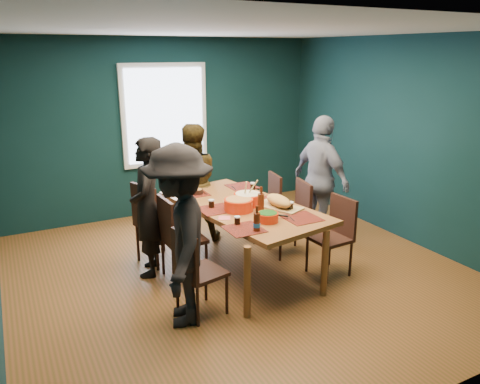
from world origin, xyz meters
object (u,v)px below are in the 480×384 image
object	(u,v)px
chair_right_mid	(296,212)
cutting_board	(279,202)
dining_table	(243,211)
chair_left_near	(194,267)
person_near_left	(179,237)
bowl_dumpling	(248,198)
chair_left_far	(152,218)
bowl_herbs	(268,217)
person_right	(321,180)
chair_right_near	(336,230)
chair_left_mid	(176,232)
chair_right_far	(268,201)
person_far_left	(147,207)
person_back	(191,183)
bowl_salad	(239,204)

from	to	relation	value
chair_right_mid	cutting_board	bearing A→B (deg)	-132.75
dining_table	chair_left_near	bearing A→B (deg)	-151.54
person_near_left	bowl_dumpling	bearing A→B (deg)	143.12
chair_left_far	bowl_herbs	distance (m)	1.52
chair_left_near	person_right	distance (m)	2.47
person_near_left	bowl_dumpling	distance (m)	1.30
chair_right_near	person_near_left	size ratio (longest dim) A/B	0.53
chair_left_mid	bowl_herbs	world-z (taller)	chair_left_mid
person_right	chair_right_far	bearing A→B (deg)	49.46
dining_table	bowl_dumpling	bearing A→B (deg)	-15.97
chair_left_far	person_far_left	xyz separation A→B (m)	(-0.12, -0.22, 0.21)
dining_table	chair_right_near	bearing A→B (deg)	-42.36
person_back	person_right	distance (m)	1.73
chair_right_mid	chair_right_near	xyz separation A→B (m)	(0.09, -0.68, -0.02)
chair_left_mid	bowl_herbs	size ratio (longest dim) A/B	4.34
bowl_salad	bowl_dumpling	world-z (taller)	bowl_dumpling
chair_right_far	bowl_dumpling	distance (m)	1.06
chair_left_near	bowl_salad	bearing A→B (deg)	23.40
person_far_left	chair_left_near	bearing A→B (deg)	27.83
person_right	bowl_salad	distance (m)	1.53
chair_left_far	chair_left_mid	size ratio (longest dim) A/B	1.04
person_right	person_near_left	bearing A→B (deg)	108.72
chair_left_near	bowl_dumpling	size ratio (longest dim) A/B	2.75
person_back	person_near_left	xyz separation A→B (m)	(-0.86, -1.84, 0.06)
chair_left_near	bowl_herbs	bearing A→B (deg)	-5.27
bowl_salad	person_far_left	bearing A→B (deg)	147.56
chair_left_near	chair_right_near	size ratio (longest dim) A/B	0.99
person_back	person_near_left	bearing A→B (deg)	77.88
person_far_left	person_back	distance (m)	1.09
chair_left_near	person_right	size ratio (longest dim) A/B	0.53
chair_left_far	person_right	xyz separation A→B (m)	(2.22, -0.34, 0.27)
bowl_herbs	cutting_board	distance (m)	0.47
person_right	person_far_left	bearing A→B (deg)	82.90
dining_table	cutting_board	world-z (taller)	cutting_board
chair_left_far	person_far_left	size ratio (longest dim) A/B	0.63
person_near_left	cutting_board	world-z (taller)	person_near_left
person_far_left	bowl_dumpling	distance (m)	1.14
dining_table	cutting_board	xyz separation A→B (m)	(0.31, -0.27, 0.14)
person_far_left	cutting_board	size ratio (longest dim) A/B	2.37
chair_left_mid	chair_right_far	bearing A→B (deg)	19.65
chair_right_mid	person_near_left	xyz separation A→B (m)	(-1.84, -0.82, 0.31)
chair_right_mid	person_far_left	xyz separation A→B (m)	(-1.81, 0.30, 0.25)
chair_left_far	person_near_left	distance (m)	1.38
chair_left_mid	person_far_left	size ratio (longest dim) A/B	0.61
chair_left_mid	person_near_left	world-z (taller)	person_near_left
person_far_left	chair_right_near	bearing A→B (deg)	85.30
chair_right_near	person_near_left	world-z (taller)	person_near_left
chair_right_far	chair_right_mid	size ratio (longest dim) A/B	0.96
bowl_salad	bowl_herbs	bearing A→B (deg)	-76.61
chair_left_near	bowl_salad	world-z (taller)	bowl_salad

